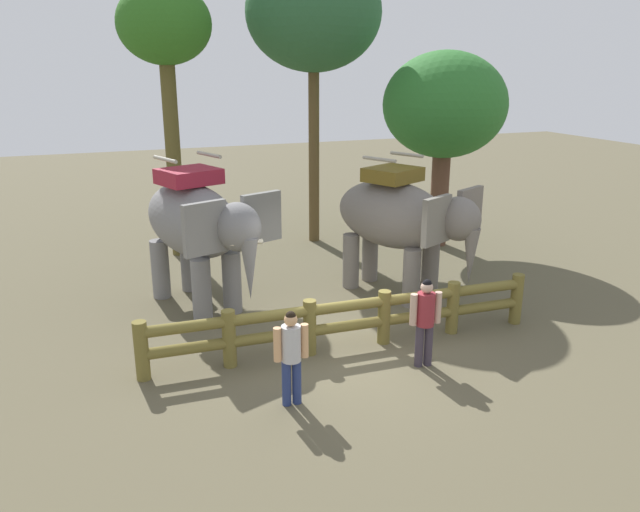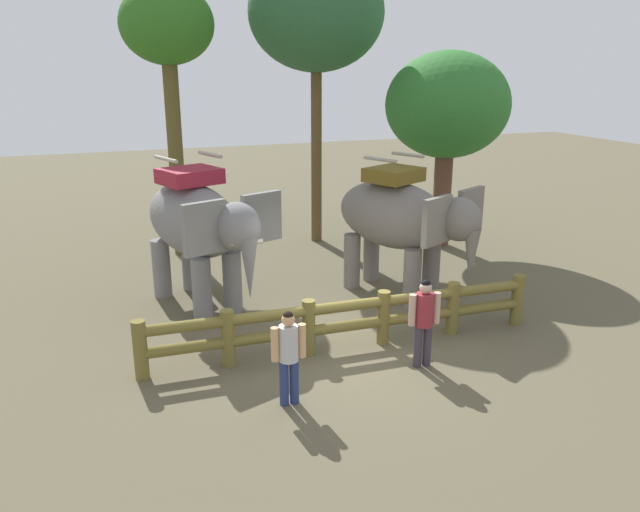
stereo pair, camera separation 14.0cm
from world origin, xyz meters
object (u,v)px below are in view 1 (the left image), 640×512
at_px(tree_far_right, 445,107).
at_px(tourist_man_in_blue, 291,351).
at_px(log_fence, 348,318).
at_px(elephant_center, 400,219).
at_px(elephant_near_left, 198,225).
at_px(tourist_woman_in_black, 425,316).
at_px(tree_far_left, 314,14).
at_px(tree_back_center, 165,33).

bearing_deg(tree_far_right, tourist_man_in_blue, -134.46).
xyz_separation_m(log_fence, elephant_center, (2.22, 2.21, 1.19)).
bearing_deg(elephant_near_left, tourist_woman_in_black, -53.13).
bearing_deg(tourist_man_in_blue, tree_far_left, 67.30).
distance_m(elephant_center, tree_far_left, 6.80).
height_order(elephant_near_left, elephant_center, elephant_near_left).
bearing_deg(tree_far_left, tree_back_center, 179.53).
distance_m(tourist_man_in_blue, tree_far_left, 10.94).
xyz_separation_m(log_fence, elephant_near_left, (-2.14, 3.03, 1.25)).
bearing_deg(tree_back_center, tourist_man_in_blue, -87.65).
relative_size(tourist_woman_in_black, tree_far_right, 0.29).
relative_size(log_fence, tree_back_center, 1.08).
bearing_deg(elephant_center, elephant_near_left, 169.30).
height_order(log_fence, elephant_near_left, elephant_near_left).
height_order(tourist_woman_in_black, tree_far_left, tree_far_left).
distance_m(tree_far_left, tree_far_right, 4.39).
bearing_deg(elephant_near_left, log_fence, -54.74).
height_order(tourist_man_in_blue, tree_back_center, tree_back_center).
relative_size(elephant_near_left, tree_far_right, 0.72).
bearing_deg(tree_far_left, tourist_woman_in_black, -97.32).
bearing_deg(elephant_near_left, tourist_man_in_blue, -83.32).
distance_m(tourist_woman_in_black, tourist_man_in_blue, 2.61).
bearing_deg(tourist_man_in_blue, elephant_center, 44.26).
xyz_separation_m(elephant_center, tree_far_left, (-0.18, 5.00, 4.60)).
distance_m(log_fence, elephant_center, 3.35).
relative_size(log_fence, tree_far_left, 0.95).
xyz_separation_m(elephant_center, tourist_man_in_blue, (-3.83, -3.73, -0.89)).
xyz_separation_m(log_fence, tree_far_left, (2.04, 7.20, 5.79)).
relative_size(log_fence, tourist_man_in_blue, 4.88).
distance_m(tourist_woman_in_black, tree_far_right, 8.43).
bearing_deg(tourist_man_in_blue, tree_back_center, 92.35).
distance_m(log_fence, tree_far_left, 9.47).
xyz_separation_m(log_fence, tree_back_center, (-1.97, 7.24, 5.23)).
height_order(tourist_woman_in_black, tree_back_center, tree_back_center).
bearing_deg(elephant_center, tree_back_center, 129.76).
relative_size(elephant_near_left, tree_back_center, 0.56).
bearing_deg(tree_far_right, elephant_near_left, -161.74).
height_order(elephant_center, tree_back_center, tree_back_center).
distance_m(tourist_man_in_blue, tree_back_center, 10.06).
height_order(tourist_man_in_blue, tree_far_left, tree_far_left).
bearing_deg(tree_back_center, log_fence, -74.78).
bearing_deg(tree_far_right, tree_far_left, 151.70).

